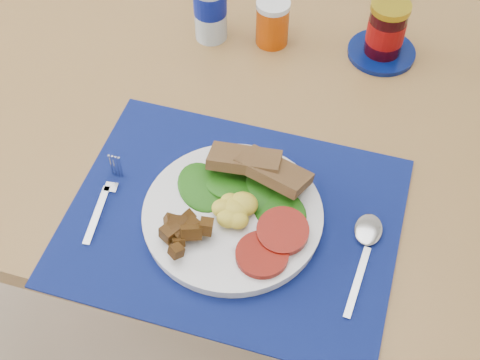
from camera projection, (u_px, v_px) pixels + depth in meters
The scene contains 8 objects.
ground at pixel (163, 347), 1.71m from camera, with size 4.00×4.00×0.00m, color gray.
table at pixel (168, 111), 1.30m from camera, with size 1.40×0.90×0.75m.
placemat at pixel (233, 220), 1.04m from camera, with size 0.51×0.40×0.00m, color black.
breakfast_plate at pixel (229, 213), 1.02m from camera, with size 0.27×0.27×0.07m.
fork at pixel (106, 197), 1.06m from camera, with size 0.03×0.16×0.00m.
spoon at pixel (365, 246), 1.00m from camera, with size 0.04×0.18×0.01m.
juice_glass at pixel (272, 23), 1.26m from camera, with size 0.06×0.06×0.09m, color #BA3F04.
jam_on_saucer at pixel (385, 33), 1.24m from camera, with size 0.13×0.13×0.12m.
Camera 1 is at (0.39, -0.63, 1.61)m, focal length 50.00 mm.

